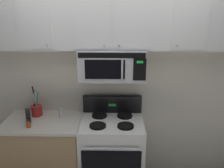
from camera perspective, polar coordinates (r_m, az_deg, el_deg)
name	(u,v)px	position (r m, az deg, el deg)	size (l,w,h in m)	color
back_wall	(112,77)	(3.06, 0.12, 1.64)	(5.20, 0.10, 2.70)	silver
stove_range	(112,152)	(3.08, -0.03, -16.25)	(0.76, 0.69, 1.12)	white
over_range_microwave	(112,64)	(2.76, 0.02, 4.78)	(0.76, 0.43, 0.35)	#B7BABF
upper_cabinets	(112,25)	(2.73, 0.04, 14.19)	(2.50, 0.36, 0.55)	silver
counter_segment	(46,152)	(3.22, -15.72, -15.69)	(0.93, 0.65, 0.90)	tan
utensil_crock_red	(37,109)	(3.14, -17.83, -5.80)	(0.14, 0.14, 0.38)	red
salt_shaker	(61,113)	(3.01, -12.35, -6.92)	(0.05, 0.05, 0.12)	white
pepper_mill	(28,116)	(2.97, -19.67, -7.29)	(0.06, 0.06, 0.18)	black
spice_jar	(28,123)	(2.87, -19.60, -9.01)	(0.05, 0.05, 0.10)	#C64C19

